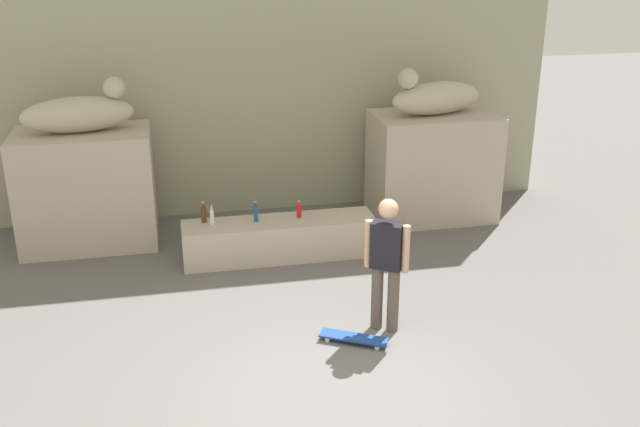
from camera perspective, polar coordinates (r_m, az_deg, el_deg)
ground_plane at (r=7.86m, az=0.86°, el=-13.72°), size 40.00×40.00×0.00m
facade_wall at (r=12.31m, az=-5.16°, el=13.04°), size 10.04×0.60×5.56m
pedestal_left at (r=11.55m, az=-17.76°, el=1.86°), size 1.98×1.22×1.76m
pedestal_right at (r=12.21m, az=8.78°, el=3.67°), size 1.98×1.22×1.76m
statue_reclining_left at (r=11.24m, az=-18.24°, el=7.49°), size 1.67×0.80×0.78m
statue_reclining_right at (r=11.90m, az=8.95°, el=8.99°), size 1.69×0.92×0.78m
ledge_block at (r=10.72m, az=-3.20°, el=-1.99°), size 2.81×0.66×0.58m
skater at (r=8.56m, az=5.22°, el=-3.60°), size 0.47×0.36×1.67m
skateboard at (r=8.65m, az=2.64°, el=-9.67°), size 0.79×0.57×0.08m
bottle_red at (r=10.69m, az=-1.65°, el=0.23°), size 0.07×0.07×0.26m
bottle_blue at (r=10.57m, az=-5.03°, el=0.04°), size 0.06×0.06×0.31m
bottle_clear at (r=10.51m, az=-8.44°, el=-0.29°), size 0.06×0.06×0.29m
bottle_brown at (r=10.63m, az=-9.08°, el=-0.02°), size 0.08×0.08×0.31m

